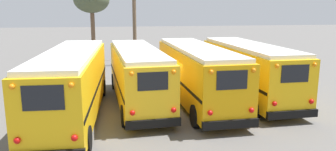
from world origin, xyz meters
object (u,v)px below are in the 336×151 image
school_bus_1 (137,74)px  bare_tree_0 (92,0)px  school_bus_2 (196,72)px  school_bus_3 (248,69)px  school_bus_0 (72,82)px  utility_pole (134,22)px

school_bus_1 → bare_tree_0: size_ratio=1.36×
school_bus_2 → bare_tree_0: 18.20m
school_bus_1 → school_bus_3: bearing=0.6°
school_bus_0 → school_bus_3: school_bus_0 is taller
school_bus_1 → utility_pole: 13.11m
school_bus_2 → bare_tree_0: bare_tree_0 is taller
school_bus_0 → school_bus_3: size_ratio=1.10×
school_bus_0 → bare_tree_0: bare_tree_0 is taller
school_bus_2 → utility_pole: utility_pole is taller
school_bus_2 → school_bus_3: bearing=8.7°
school_bus_3 → utility_pole: size_ratio=1.26×
school_bus_0 → school_bus_3: 10.05m
school_bus_2 → school_bus_0: bearing=-166.1°
school_bus_0 → bare_tree_0: 18.57m
school_bus_3 → bare_tree_0: bare_tree_0 is taller
school_bus_3 → utility_pole: bearing=114.3°
bare_tree_0 → school_bus_2: bearing=-68.5°
school_bus_2 → utility_pole: bearing=100.6°
utility_pole → school_bus_2: bearing=-79.4°
bare_tree_0 → school_bus_3: bearing=-58.6°
utility_pole → school_bus_0: bearing=-105.2°
school_bus_1 → utility_pole: (0.77, 12.88, 2.34)m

